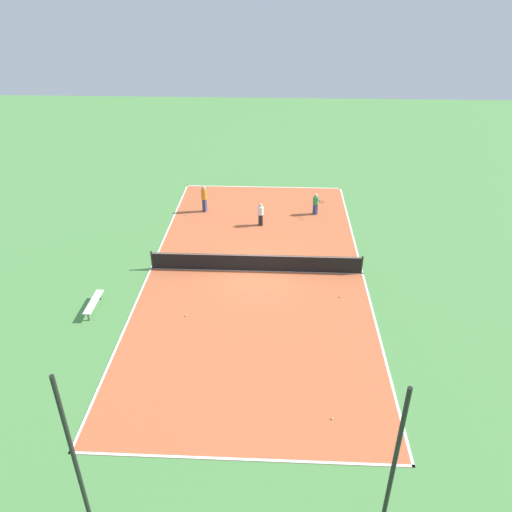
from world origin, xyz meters
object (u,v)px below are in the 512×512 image
Objects in this scene: tennis_ball_right_alley at (186,215)px; tennis_ball_far_baseline at (332,418)px; fence_post_back_left at (393,468)px; player_far_green at (316,203)px; tennis_ball_midcourt at (340,297)px; bench at (94,302)px; player_near_white at (261,213)px; tennis_ball_near_net at (186,315)px; fence_post_back_right at (73,455)px; tennis_net at (256,262)px; player_center_orange at (204,197)px.

tennis_ball_right_alley is 17.94m from tennis_ball_far_baseline.
tennis_ball_far_baseline is 0.01× the size of fence_post_back_left.
tennis_ball_midcourt is at bearing -27.23° from player_far_green.
player_far_green is 20.33× the size of tennis_ball_right_alley.
bench is 15.13m from player_far_green.
player_near_white is 9.84m from tennis_ball_near_net.
fence_post_back_right is (8.18, 11.39, 2.67)m from tennis_ball_midcourt.
tennis_ball_far_baseline is (-10.32, 5.98, -0.34)m from bench.
player_near_white reaches higher than player_far_green.
tennis_net is at bearing -28.37° from tennis_ball_midcourt.
player_center_orange is 25.47× the size of tennis_ball_near_net.
bench is 10.46m from tennis_ball_right_alley.
player_far_green is 0.97× the size of player_near_white.
fence_post_back_left reaches higher than tennis_net.
player_center_orange is at bearing 161.58° from bench.
tennis_net reaches higher than bench.
player_center_orange is at bearing -149.17° from tennis_ball_right_alley.
fence_post_back_left reaches higher than player_far_green.
tennis_ball_right_alley is at bearing -44.47° from tennis_ball_midcourt.
tennis_ball_midcourt is at bearing -125.71° from fence_post_back_right.
tennis_ball_far_baseline is (0.35, 16.71, -0.74)m from player_far_green.
player_near_white is 4.97m from tennis_ball_right_alley.
tennis_ball_midcourt is 14.28m from fence_post_back_right.
fence_post_back_right is (0.45, 20.75, 1.71)m from player_center_orange.
player_far_green is 8.24m from tennis_ball_right_alley.
tennis_ball_midcourt is at bearing 151.63° from tennis_net.
player_near_white is at bearing 80.22° from player_center_orange.
player_center_orange reaches higher than player_near_white.
bench is 11.44m from tennis_ball_midcourt.
fence_post_back_left is at bearing 37.13° from player_center_orange.
tennis_net is 159.71× the size of tennis_ball_near_net.
fence_post_back_left is (-4.07, 13.61, 2.20)m from tennis_net.
fence_post_back_right is (-0.67, 20.08, 2.67)m from tennis_ball_right_alley.
player_near_white is 19.45m from fence_post_back_right.
player_center_orange reaches higher than tennis_ball_near_net.
tennis_net is 6.27× the size of player_center_orange.
tennis_ball_near_net is at bearing -42.97° from tennis_ball_far_baseline.
fence_post_back_left reaches higher than tennis_ball_right_alley.
fence_post_back_left is (-0.98, 3.94, 2.67)m from tennis_ball_far_baseline.
bench is 10.67m from fence_post_back_right.
tennis_net is at bearing -72.28° from tennis_ball_far_baseline.
tennis_ball_midcourt is (-1.02, -7.45, 0.00)m from tennis_ball_far_baseline.
fence_post_back_right is at bearing 28.78° from tennis_ball_far_baseline.
fence_post_back_right is at bearing 54.29° from tennis_ball_midcourt.
fence_post_back_left is (-8.82, 20.08, 2.67)m from tennis_ball_right_alley.
tennis_net reaches higher than tennis_ball_right_alley.
fence_post_back_left is 8.15m from fence_post_back_right.
player_near_white is at bearing -90.32° from tennis_net.
tennis_net reaches higher than tennis_ball_far_baseline.
tennis_ball_far_baseline is (-3.06, 14.98, -0.76)m from player_near_white.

